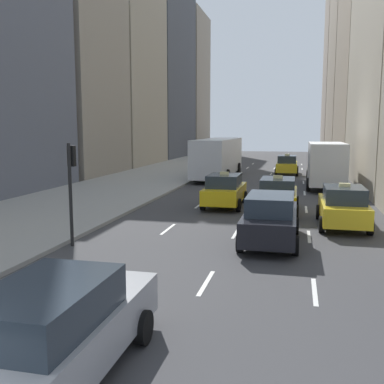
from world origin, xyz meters
The scene contains 13 objects.
sidewalk_left centered at (-7.00, 27.00, 0.07)m, with size 8.00×66.00×0.15m, color #9E9E99.
lane_markings centered at (2.60, 23.00, 0.01)m, with size 5.72×56.00×0.01m.
building_row_left centered at (-14.00, 39.86, 13.58)m, with size 6.00×80.49×34.71m.
building_row_right centered at (12.00, 42.41, 14.62)m, with size 6.00×86.02×33.85m.
taxi_lead centered at (4.00, 37.82, 0.88)m, with size 2.02×4.40×1.87m.
taxi_second centered at (4.00, 18.67, 0.88)m, with size 2.02×4.40×1.87m.
taxi_third centered at (6.80, 16.12, 0.88)m, with size 2.02×4.40×1.87m.
taxi_fourth centered at (1.20, 19.89, 0.88)m, with size 2.02×4.40×1.87m.
sedan_black_near centered at (4.00, 12.70, 0.91)m, with size 2.02×4.93×1.79m.
sedan_silver_behind centered at (1.20, 2.77, 0.89)m, with size 2.02×4.95×1.74m.
city_bus centered at (-1.61, 34.04, 1.79)m, with size 2.80×11.61×3.25m.
box_truck centered at (6.80, 29.21, 1.71)m, with size 2.58×8.40×3.15m.
traffic_light_pole centered at (-2.75, 10.80, 2.41)m, with size 0.24×0.42×3.60m.
Camera 1 is at (4.86, -3.30, 4.08)m, focal length 42.00 mm.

